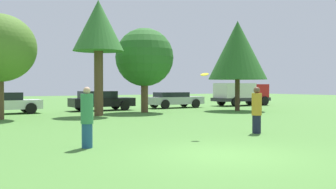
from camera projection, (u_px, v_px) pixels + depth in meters
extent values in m
plane|color=#477A33|center=(225.00, 155.00, 9.92)|extent=(120.00, 120.00, 0.00)
cylinder|color=navy|center=(87.00, 136.00, 11.03)|extent=(0.30, 0.30, 0.69)
cylinder|color=#337F4C|center=(87.00, 109.00, 11.01)|extent=(0.35, 0.35, 0.84)
sphere|color=tan|center=(87.00, 90.00, 11.00)|extent=(0.20, 0.20, 0.20)
cylinder|color=#191E33|center=(257.00, 124.00, 14.42)|extent=(0.31, 0.31, 0.67)
cylinder|color=#BF8C26|center=(257.00, 104.00, 14.40)|extent=(0.37, 0.37, 0.82)
sphere|color=brown|center=(257.00, 90.00, 14.39)|extent=(0.24, 0.24, 0.24)
cylinder|color=yellow|center=(205.00, 74.00, 13.30)|extent=(0.29, 0.28, 0.14)
cylinder|color=brown|center=(0.00, 94.00, 20.27)|extent=(0.42, 0.42, 2.68)
cylinder|color=brown|center=(99.00, 83.00, 22.87)|extent=(0.52, 0.52, 3.78)
cone|color=#33702D|center=(98.00, 25.00, 22.79)|extent=(2.98, 2.98, 2.98)
cylinder|color=brown|center=(145.00, 93.00, 25.82)|extent=(0.47, 0.47, 2.58)
sphere|color=#286023|center=(144.00, 57.00, 25.77)|extent=(3.83, 3.83, 3.83)
cylinder|color=#473323|center=(237.00, 95.00, 27.42)|extent=(0.34, 0.34, 2.20)
cone|color=#286023|center=(238.00, 50.00, 27.35)|extent=(4.09, 4.09, 4.09)
cube|color=silver|center=(8.00, 105.00, 24.44)|extent=(3.98, 1.83, 0.57)
cube|color=black|center=(3.00, 96.00, 24.28)|extent=(2.21, 1.56, 0.48)
cylinder|color=black|center=(25.00, 107.00, 25.80)|extent=(0.69, 0.23, 0.69)
cylinder|color=black|center=(31.00, 108.00, 24.36)|extent=(0.69, 0.23, 0.69)
cube|color=black|center=(102.00, 102.00, 27.75)|extent=(4.53, 1.83, 0.60)
cube|color=black|center=(98.00, 95.00, 27.57)|extent=(2.51, 1.55, 0.49)
cylinder|color=black|center=(115.00, 105.00, 29.19)|extent=(0.69, 0.21, 0.69)
cylinder|color=black|center=(125.00, 106.00, 27.77)|extent=(0.69, 0.21, 0.69)
cylinder|color=black|center=(79.00, 106.00, 27.75)|extent=(0.69, 0.21, 0.69)
cylinder|color=black|center=(87.00, 107.00, 26.33)|extent=(0.69, 0.21, 0.69)
cube|color=#B2B2B7|center=(175.00, 100.00, 31.06)|extent=(4.61, 1.85, 0.58)
cube|color=black|center=(171.00, 95.00, 30.88)|extent=(2.56, 1.58, 0.36)
cylinder|color=black|center=(184.00, 103.00, 32.52)|extent=(0.71, 0.24, 0.70)
cylinder|color=black|center=(196.00, 103.00, 31.08)|extent=(0.71, 0.24, 0.70)
cylinder|color=black|center=(154.00, 103.00, 31.06)|extent=(0.71, 0.24, 0.70)
cylinder|color=black|center=(165.00, 104.00, 29.62)|extent=(0.71, 0.24, 0.70)
cube|color=#2D2D33|center=(241.00, 99.00, 34.83)|extent=(5.44, 2.12, 0.30)
cube|color=red|center=(255.00, 91.00, 35.68)|extent=(1.78, 1.89, 1.19)
cube|color=beige|center=(235.00, 90.00, 34.43)|extent=(3.40, 2.04, 1.27)
cylinder|color=black|center=(249.00, 100.00, 36.63)|extent=(0.82, 0.32, 0.81)
cylinder|color=black|center=(264.00, 101.00, 34.99)|extent=(0.82, 0.32, 0.81)
cylinder|color=black|center=(221.00, 101.00, 34.89)|extent=(0.82, 0.32, 0.81)
cylinder|color=black|center=(236.00, 102.00, 33.25)|extent=(0.82, 0.32, 0.81)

